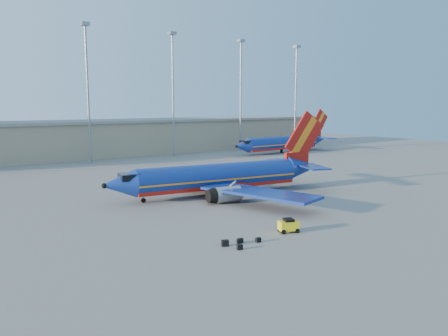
{
  "coord_description": "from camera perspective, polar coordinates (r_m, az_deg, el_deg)",
  "views": [
    {
      "loc": [
        -35.91,
        -44.05,
        12.26
      ],
      "look_at": [
        -2.67,
        1.59,
        4.0
      ],
      "focal_mm": 35.0,
      "sensor_mm": 36.0,
      "label": 1
    }
  ],
  "objects": [
    {
      "name": "ground",
      "position": [
        58.13,
        3.06,
        -3.86
      ],
      "size": [
        220.0,
        220.0,
        0.0
      ],
      "primitive_type": "plane",
      "color": "slate",
      "rests_on": "ground"
    },
    {
      "name": "luggage_pile",
      "position": [
        38.78,
        1.75,
        -9.74
      ],
      "size": [
        3.67,
        1.99,
        0.54
      ],
      "color": "black",
      "rests_on": "ground"
    },
    {
      "name": "aircraft_second",
      "position": [
        112.66,
        7.85,
        3.3
      ],
      "size": [
        32.72,
        12.75,
        11.08
      ],
      "rotation": [
        0.0,
        0.0,
        0.03
      ],
      "color": "navy",
      "rests_on": "ground"
    },
    {
      "name": "light_mast_row",
      "position": [
        99.04,
        -11.84,
        11.21
      ],
      "size": [
        101.6,
        1.6,
        28.65
      ],
      "color": "gray",
      "rests_on": "ground"
    },
    {
      "name": "terminal_building",
      "position": [
        112.18,
        -11.84,
        4.08
      ],
      "size": [
        122.0,
        16.0,
        8.5
      ],
      "color": "gray",
      "rests_on": "ground"
    },
    {
      "name": "baggage_tug",
      "position": [
        42.88,
        8.42,
        -7.4
      ],
      "size": [
        2.16,
        1.73,
        1.35
      ],
      "rotation": [
        0.0,
        0.0,
        -0.36
      ],
      "color": "yellow",
      "rests_on": "ground"
    },
    {
      "name": "aircraft_main",
      "position": [
        59.61,
        -0.13,
        -1.18
      ],
      "size": [
        33.28,
        31.79,
        11.32
      ],
      "rotation": [
        0.0,
        0.0,
        -0.15
      ],
      "color": "navy",
      "rests_on": "ground"
    }
  ]
}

